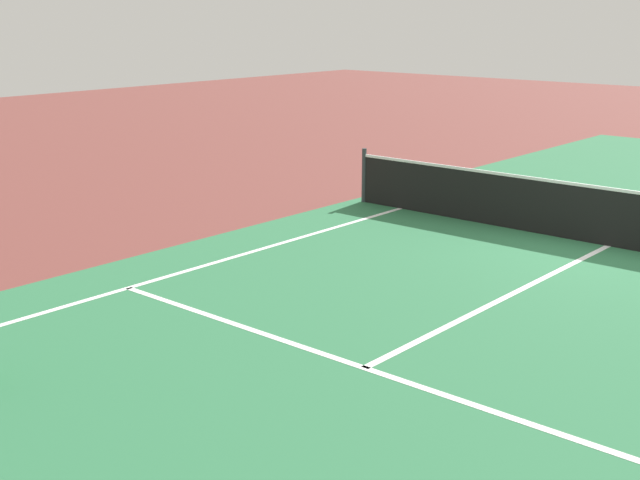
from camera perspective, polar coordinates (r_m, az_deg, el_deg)
ground_plane at (r=14.45m, az=18.83°, el=-0.39°), size 60.00×60.00×0.00m
court_surface_inbounds at (r=14.45m, az=18.83°, el=-0.38°), size 10.62×24.40×0.00m
line_sideline_left at (r=12.17m, az=-11.08°, el=-2.67°), size 0.10×11.89×0.01m
line_service_near at (r=9.12m, az=3.02°, el=-8.59°), size 8.22×0.10×0.01m
line_center_service at (r=11.65m, az=12.76°, el=-3.58°), size 0.10×6.40×0.01m
net at (r=14.33m, az=18.99°, el=1.51°), size 10.12×0.09×1.07m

